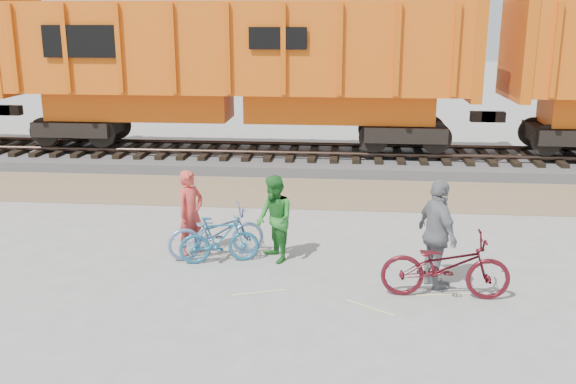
% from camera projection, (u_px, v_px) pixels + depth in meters
% --- Properties ---
extents(ground, '(120.00, 120.00, 0.00)m').
position_uv_depth(ground, '(322.00, 276.00, 11.21)').
color(ground, '#9E9E99').
rests_on(ground, ground).
extents(gravel_strip, '(120.00, 3.00, 0.02)m').
position_uv_depth(gravel_strip, '(331.00, 193.00, 16.50)').
color(gravel_strip, '#867353').
rests_on(gravel_strip, ground).
extents(ballast_bed, '(120.00, 4.00, 0.30)m').
position_uv_depth(ballast_bed, '(334.00, 159.00, 19.82)').
color(ballast_bed, slate).
rests_on(ballast_bed, ground).
extents(track, '(120.00, 2.60, 0.24)m').
position_uv_depth(track, '(335.00, 149.00, 19.74)').
color(track, black).
rests_on(track, ballast_bed).
extents(hopper_car_center, '(14.00, 3.13, 4.65)m').
position_uv_depth(hopper_car_center, '(237.00, 65.00, 19.35)').
color(hopper_car_center, black).
rests_on(hopper_car_center, track).
extents(bicycle_blue, '(1.94, 1.34, 0.97)m').
position_uv_depth(bicycle_blue, '(216.00, 232.00, 12.03)').
color(bicycle_blue, '#6780B3').
rests_on(bicycle_blue, ground).
extents(bicycle_teal, '(1.53, 0.80, 0.88)m').
position_uv_depth(bicycle_teal, '(219.00, 240.00, 11.74)').
color(bicycle_teal, '#1F668A').
rests_on(bicycle_teal, ground).
extents(bicycle_maroon, '(2.05, 0.75, 1.07)m').
position_uv_depth(bicycle_maroon, '(445.00, 266.00, 10.25)').
color(bicycle_maroon, '#4E0F17').
rests_on(bicycle_maroon, ground).
extents(person_solo, '(0.65, 0.71, 1.64)m').
position_uv_depth(person_solo, '(191.00, 213.00, 12.08)').
color(person_solo, '#D53F37').
rests_on(person_solo, ground).
extents(person_man, '(0.92, 0.98, 1.61)m').
position_uv_depth(person_man, '(274.00, 219.00, 11.75)').
color(person_man, '#277A2A').
rests_on(person_man, ground).
extents(person_woman, '(0.84, 1.18, 1.86)m').
position_uv_depth(person_woman, '(437.00, 234.00, 10.54)').
color(person_woman, gray).
rests_on(person_woman, ground).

